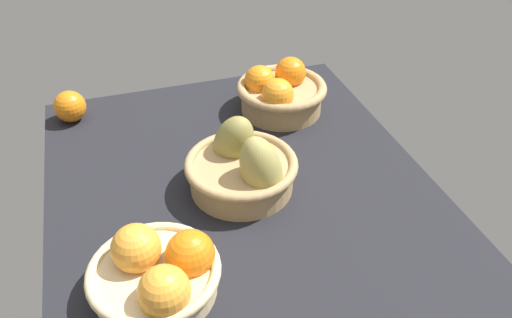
# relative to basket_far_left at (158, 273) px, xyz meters

# --- Properties ---
(market_tray) EXTENTS (0.84, 0.72, 0.03)m
(market_tray) POSITION_rel_basket_far_left_xyz_m (0.21, -0.19, -0.06)
(market_tray) COLOR black
(market_tray) RESTS_ON ground
(basket_far_left) EXTENTS (0.20, 0.20, 0.10)m
(basket_far_left) POSITION_rel_basket_far_left_xyz_m (0.00, 0.00, 0.00)
(basket_far_left) COLOR #D3BC8C
(basket_far_left) RESTS_ON market_tray
(basket_center_pears) EXTENTS (0.22, 0.21, 0.15)m
(basket_center_pears) POSITION_rel_basket_far_left_xyz_m (0.20, -0.19, 0.01)
(basket_center_pears) COLOR tan
(basket_center_pears) RESTS_ON market_tray
(basket_near_right) EXTENTS (0.21, 0.21, 0.12)m
(basket_near_right) POSITION_rel_basket_far_left_xyz_m (0.44, -0.35, 0.01)
(basket_near_right) COLOR tan
(basket_near_right) RESTS_ON market_tray
(loose_orange_front_gap) EXTENTS (0.07, 0.07, 0.07)m
(loose_orange_front_gap) POSITION_rel_basket_far_left_xyz_m (0.54, 0.11, -0.01)
(loose_orange_front_gap) COLOR orange
(loose_orange_front_gap) RESTS_ON market_tray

